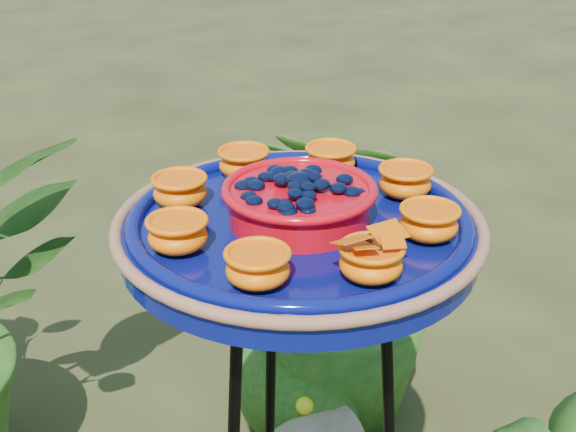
# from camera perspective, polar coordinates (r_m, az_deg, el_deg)

# --- Properties ---
(feeder_dish) EXTENTS (0.56, 0.56, 0.12)m
(feeder_dish) POSITION_cam_1_polar(r_m,az_deg,el_deg) (1.13, 0.80, -0.47)
(feeder_dish) COLOR #070D58
(feeder_dish) RESTS_ON tripod_stand
(shrub_back_right) EXTENTS (0.70, 0.70, 0.89)m
(shrub_back_right) POSITION_cam_1_polar(r_m,az_deg,el_deg) (2.17, 3.78, -4.30)
(shrub_back_right) COLOR #1A4713
(shrub_back_right) RESTS_ON ground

